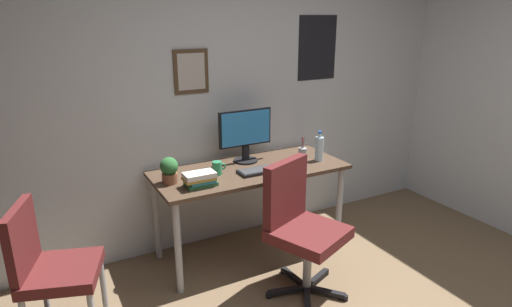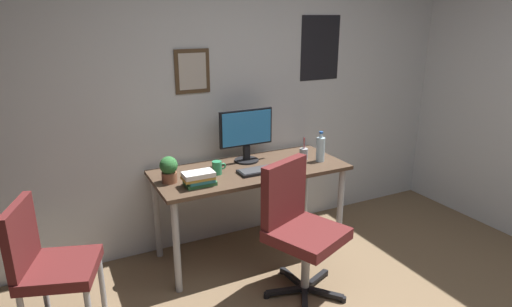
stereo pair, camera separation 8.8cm
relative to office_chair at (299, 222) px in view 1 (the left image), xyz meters
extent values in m
cube|color=silver|center=(0.03, 1.02, 0.77)|extent=(4.40, 0.08, 2.60)
cube|color=#4C3823|center=(-0.38, 0.98, 0.95)|extent=(0.28, 0.02, 0.34)
cube|color=beige|center=(-0.38, 0.97, 0.95)|extent=(0.22, 0.00, 0.28)
cube|color=black|center=(0.81, 0.98, 1.08)|extent=(0.40, 0.01, 0.56)
cube|color=#4C3828|center=(-0.06, 0.62, 0.20)|extent=(1.53, 0.65, 0.03)
cylinder|color=#9EA0A5|center=(-0.76, 0.35, -0.17)|extent=(0.05, 0.05, 0.71)
cylinder|color=#9EA0A5|center=(0.64, 0.35, -0.17)|extent=(0.05, 0.05, 0.71)
cylinder|color=#9EA0A5|center=(-0.76, 0.88, -0.17)|extent=(0.05, 0.05, 0.71)
cylinder|color=#9EA0A5|center=(0.64, 0.88, -0.17)|extent=(0.05, 0.05, 0.71)
cube|color=#591E1E|center=(0.03, -0.07, -0.07)|extent=(0.60, 0.60, 0.08)
cube|color=#591E1E|center=(-0.05, 0.11, 0.20)|extent=(0.42, 0.22, 0.45)
cylinder|color=#9EA0A5|center=(0.03, -0.07, -0.32)|extent=(0.08, 0.08, 0.42)
cube|color=black|center=(0.16, -0.02, -0.49)|extent=(0.27, 0.14, 0.03)
cylinder|color=black|center=(0.29, 0.03, -0.51)|extent=(0.05, 0.05, 0.04)
cube|color=black|center=(0.02, 0.07, -0.49)|extent=(0.06, 0.28, 0.03)
cylinder|color=black|center=(0.01, 0.21, -0.51)|extent=(0.05, 0.05, 0.04)
cube|color=black|center=(-0.11, -0.04, -0.49)|extent=(0.28, 0.11, 0.03)
cylinder|color=black|center=(-0.24, -0.01, -0.51)|extent=(0.05, 0.05, 0.04)
cube|color=black|center=(-0.04, -0.19, -0.49)|extent=(0.18, 0.26, 0.03)
cube|color=black|center=(0.12, -0.18, -0.49)|extent=(0.21, 0.24, 0.03)
cylinder|color=black|center=(0.21, -0.29, -0.51)|extent=(0.05, 0.05, 0.04)
cube|color=#591E1E|center=(-1.50, 0.27, -0.09)|extent=(0.53, 0.53, 0.07)
cube|color=#591E1E|center=(-1.68, 0.33, 0.15)|extent=(0.17, 0.40, 0.40)
cylinder|color=#9EA0A5|center=(-1.27, 0.39, -0.33)|extent=(0.05, 0.05, 0.41)
cylinder|color=#9EA0A5|center=(-1.61, 0.50, -0.33)|extent=(0.05, 0.05, 0.41)
cylinder|color=black|center=(-0.01, 0.78, 0.22)|extent=(0.20, 0.20, 0.01)
cube|color=black|center=(-0.01, 0.78, 0.29)|extent=(0.05, 0.04, 0.12)
cube|color=black|center=(-0.01, 0.79, 0.50)|extent=(0.46, 0.02, 0.30)
cube|color=#338CD8|center=(-0.01, 0.77, 0.50)|extent=(0.43, 0.00, 0.27)
cube|color=black|center=(0.01, 0.50, 0.22)|extent=(0.43, 0.15, 0.02)
cube|color=#38383A|center=(0.01, 0.50, 0.24)|extent=(0.41, 0.13, 0.00)
ellipsoid|color=black|center=(0.31, 0.53, 0.23)|extent=(0.06, 0.11, 0.04)
cylinder|color=silver|center=(0.53, 0.51, 0.31)|extent=(0.07, 0.07, 0.20)
cylinder|color=silver|center=(0.53, 0.51, 0.43)|extent=(0.03, 0.03, 0.04)
cylinder|color=#2659B2|center=(0.53, 0.51, 0.46)|extent=(0.03, 0.03, 0.01)
cylinder|color=#2D8C59|center=(-0.35, 0.61, 0.26)|extent=(0.07, 0.07, 0.10)
torus|color=#2D8C59|center=(-0.30, 0.61, 0.27)|extent=(0.05, 0.01, 0.05)
cylinder|color=brown|center=(-0.71, 0.61, 0.25)|extent=(0.11, 0.11, 0.07)
sphere|color=#2D6B33|center=(-0.71, 0.61, 0.34)|extent=(0.13, 0.13, 0.13)
ellipsoid|color=#287A38|center=(-0.74, 0.64, 0.35)|extent=(0.07, 0.08, 0.02)
ellipsoid|color=#287A38|center=(-0.68, 0.63, 0.34)|extent=(0.07, 0.08, 0.02)
ellipsoid|color=#287A38|center=(-0.74, 0.58, 0.34)|extent=(0.08, 0.07, 0.02)
cylinder|color=#9EA0A5|center=(0.43, 0.61, 0.26)|extent=(0.07, 0.07, 0.09)
cylinder|color=#263FBF|center=(0.43, 0.62, 0.34)|extent=(0.01, 0.01, 0.13)
cylinder|color=red|center=(0.43, 0.61, 0.34)|extent=(0.01, 0.01, 0.13)
cylinder|color=black|center=(0.43, 0.62, 0.34)|extent=(0.01, 0.01, 0.13)
cylinder|color=#9EA0A5|center=(0.44, 0.61, 0.34)|extent=(0.01, 0.03, 0.14)
cylinder|color=#9EA0A5|center=(0.42, 0.61, 0.34)|extent=(0.01, 0.02, 0.14)
cube|color=#33723F|center=(-0.54, 0.46, 0.23)|extent=(0.21, 0.14, 0.03)
cube|color=#26727A|center=(-0.54, 0.46, 0.25)|extent=(0.19, 0.15, 0.02)
cube|color=gold|center=(-0.55, 0.45, 0.27)|extent=(0.22, 0.13, 0.02)
cube|color=silver|center=(-0.55, 0.44, 0.30)|extent=(0.22, 0.13, 0.03)
camera|label=1|loc=(-1.54, -2.23, 1.37)|focal=30.25mm
camera|label=2|loc=(-1.46, -2.27, 1.37)|focal=30.25mm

